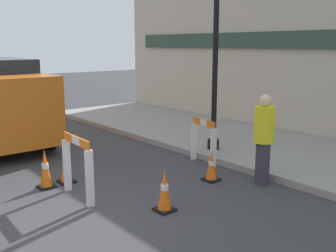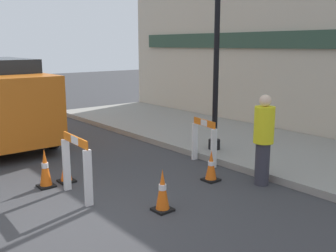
% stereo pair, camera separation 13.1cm
% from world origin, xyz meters
% --- Properties ---
extents(ground_plane, '(60.00, 60.00, 0.00)m').
position_xyz_m(ground_plane, '(0.00, 0.00, 0.00)').
color(ground_plane, '#38383A').
extents(sidewalk_slab, '(18.00, 3.79, 0.15)m').
position_xyz_m(sidewalk_slab, '(0.00, 6.39, 0.07)').
color(sidewalk_slab, gray).
rests_on(sidewalk_slab, ground_plane).
extents(barricade_0, '(0.98, 0.18, 1.12)m').
position_xyz_m(barricade_0, '(-0.77, 1.19, 0.62)').
color(barricade_0, white).
rests_on(barricade_0, ground_plane).
extents(barricade_1, '(0.81, 0.25, 1.02)m').
position_xyz_m(barricade_1, '(-0.82, 4.35, 0.55)').
color(barricade_1, white).
rests_on(barricade_1, ground_plane).
extents(traffic_cone_0, '(0.30, 0.30, 0.62)m').
position_xyz_m(traffic_cone_0, '(0.11, 3.64, 0.30)').
color(traffic_cone_0, black).
rests_on(traffic_cone_0, ground_plane).
extents(traffic_cone_1, '(0.30, 0.30, 0.71)m').
position_xyz_m(traffic_cone_1, '(0.64, 1.99, 0.34)').
color(traffic_cone_1, black).
rests_on(traffic_cone_1, ground_plane).
extents(traffic_cone_2, '(0.30, 0.30, 0.75)m').
position_xyz_m(traffic_cone_2, '(-1.63, 0.95, 0.36)').
color(traffic_cone_2, black).
rests_on(traffic_cone_2, ground_plane).
extents(traffic_cone_3, '(0.30, 0.30, 0.56)m').
position_xyz_m(traffic_cone_3, '(-1.64, 1.38, 0.27)').
color(traffic_cone_3, black).
rests_on(traffic_cone_3, ground_plane).
extents(person_worker, '(0.54, 0.54, 1.75)m').
position_xyz_m(person_worker, '(0.88, 4.25, 0.94)').
color(person_worker, '#33333D').
rests_on(person_worker, ground_plane).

